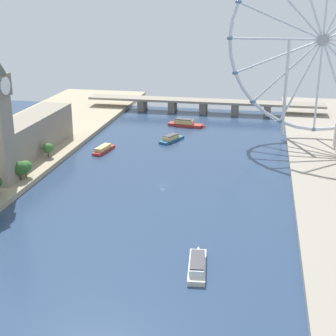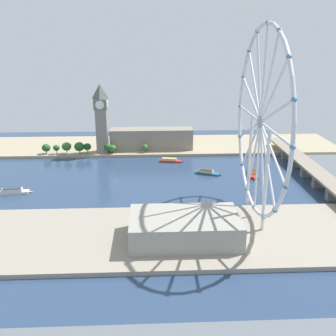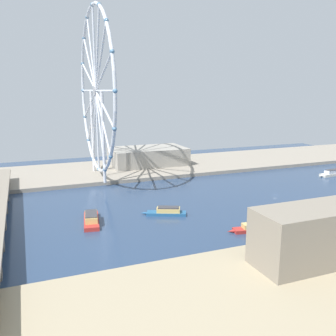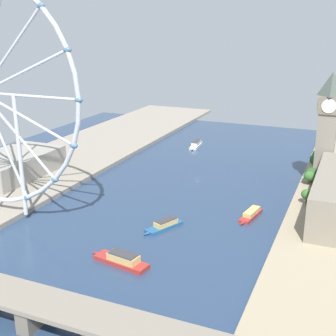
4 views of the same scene
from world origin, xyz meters
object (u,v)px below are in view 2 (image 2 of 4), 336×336
(parliament_block, at_px, (151,139))
(ferris_wheel, at_px, (261,123))
(clock_tower, at_px, (101,117))
(tour_boat_2, at_px, (253,172))
(riverside_hall, at_px, (185,228))
(tour_boat_3, at_px, (170,160))
(tour_boat_0, at_px, (14,191))
(tour_boat_1, at_px, (207,172))
(river_bridge, at_px, (310,168))

(parliament_block, relative_size, ferris_wheel, 0.70)
(clock_tower, distance_m, tour_boat_2, 178.62)
(riverside_hall, height_order, tour_boat_3, riverside_hall)
(tour_boat_0, relative_size, tour_boat_2, 0.88)
(tour_boat_0, distance_m, tour_boat_3, 164.09)
(tour_boat_1, distance_m, tour_boat_2, 45.07)
(tour_boat_2, distance_m, tour_boat_3, 91.04)
(tour_boat_1, bearing_deg, parliament_block, 146.63)
(parliament_block, xyz_separation_m, ferris_wheel, (189.51, 74.60, 58.06))
(parliament_block, xyz_separation_m, tour_boat_3, (44.51, 19.96, -13.14))
(parliament_block, relative_size, tour_boat_0, 3.24)
(ferris_wheel, relative_size, river_bridge, 0.63)
(river_bridge, distance_m, tour_boat_0, 274.40)
(tour_boat_1, height_order, tour_boat_3, tour_boat_1)
(tour_boat_0, relative_size, tour_boat_3, 1.08)
(clock_tower, distance_m, tour_boat_3, 92.81)
(ferris_wheel, height_order, tour_boat_3, ferris_wheel)
(tour_boat_0, bearing_deg, tour_boat_1, 8.14)
(parliament_block, bearing_deg, riverside_hall, 5.10)
(clock_tower, height_order, river_bridge, clock_tower)
(clock_tower, bearing_deg, tour_boat_2, 63.24)
(clock_tower, height_order, riverside_hall, clock_tower)
(tour_boat_2, bearing_deg, riverside_hall, -21.32)
(riverside_hall, bearing_deg, ferris_wheel, 121.41)
(ferris_wheel, xyz_separation_m, tour_boat_0, (-59.97, -194.98, -70.79))
(ferris_wheel, xyz_separation_m, riverside_hall, (33.39, -54.69, -61.86))
(tour_boat_3, bearing_deg, riverside_hall, -80.59)
(riverside_hall, height_order, tour_boat_0, riverside_hall)
(riverside_hall, relative_size, river_bridge, 0.33)
(clock_tower, relative_size, tour_boat_0, 2.61)
(clock_tower, distance_m, riverside_hall, 227.43)
(tour_boat_0, bearing_deg, ferris_wheel, -22.92)
(tour_boat_1, bearing_deg, ferris_wheel, -54.50)
(river_bridge, relative_size, tour_boat_2, 6.48)
(ferris_wheel, distance_m, riverside_hall, 89.06)
(riverside_hall, bearing_deg, tour_boat_0, -123.64)
(tour_boat_2, xyz_separation_m, tour_boat_3, (-44.72, -79.30, -0.64))
(tour_boat_1, height_order, tour_boat_2, tour_boat_2)
(parliament_block, height_order, river_bridge, parliament_block)
(parliament_block, xyz_separation_m, tour_boat_0, (129.54, -120.38, -12.73))
(ferris_wheel, relative_size, tour_boat_1, 5.05)
(tour_boat_0, xyz_separation_m, tour_boat_2, (-40.31, 219.65, 0.22))
(tour_boat_0, distance_m, tour_boat_1, 180.00)
(tour_boat_1, relative_size, tour_boat_3, 0.99)
(river_bridge, xyz_separation_m, tour_boat_0, (31.92, -272.47, -6.25))
(river_bridge, relative_size, tour_boat_1, 8.03)
(tour_boat_2, bearing_deg, parliament_block, -122.58)
(parliament_block, bearing_deg, ferris_wheel, 21.49)
(tour_boat_2, height_order, tour_boat_3, tour_boat_2)
(clock_tower, height_order, tour_boat_2, clock_tower)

